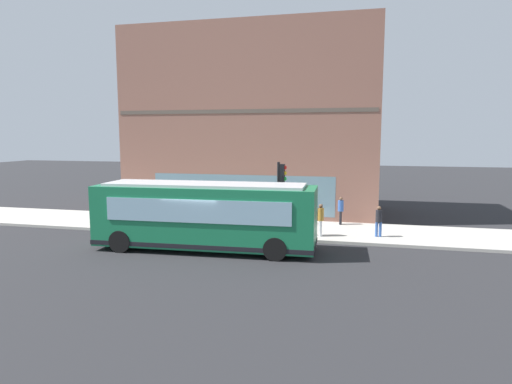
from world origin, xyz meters
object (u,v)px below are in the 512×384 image
(pedestrian_walking_along_curb, at_px, (321,218))
(fire_hydrant, at_px, (308,218))
(pedestrian_near_hydrant, at_px, (341,209))
(pedestrian_by_light_pole, at_px, (379,219))
(city_bus_nearside, at_px, (205,216))
(traffic_light_near_corner, at_px, (281,185))

(pedestrian_walking_along_curb, bearing_deg, fire_hydrant, 18.26)
(pedestrian_near_hydrant, bearing_deg, pedestrian_by_light_pole, -143.57)
(city_bus_nearside, height_order, pedestrian_walking_along_curb, city_bus_nearside)
(city_bus_nearside, xyz_separation_m, pedestrian_walking_along_curb, (3.37, -4.94, -0.47))
(city_bus_nearside, distance_m, traffic_light_near_corner, 4.33)
(city_bus_nearside, relative_size, pedestrian_by_light_pole, 6.53)
(traffic_light_near_corner, height_order, pedestrian_walking_along_curb, traffic_light_near_corner)
(city_bus_nearside, xyz_separation_m, pedestrian_near_hydrant, (6.59, -5.79, -0.50))
(fire_hydrant, distance_m, pedestrian_near_hydrant, 1.91)
(pedestrian_walking_along_curb, relative_size, pedestrian_near_hydrant, 1.03)
(city_bus_nearside, distance_m, pedestrian_near_hydrant, 8.79)
(pedestrian_by_light_pole, bearing_deg, pedestrian_near_hydrant, 36.43)
(city_bus_nearside, bearing_deg, fire_hydrant, -32.40)
(fire_hydrant, bearing_deg, pedestrian_walking_along_curb, -161.74)
(pedestrian_near_hydrant, bearing_deg, fire_hydrant, 99.84)
(traffic_light_near_corner, xyz_separation_m, fire_hydrant, (3.37, -1.00, -2.25))
(fire_hydrant, height_order, pedestrian_walking_along_curb, pedestrian_walking_along_curb)
(pedestrian_near_hydrant, bearing_deg, city_bus_nearside, 138.69)
(traffic_light_near_corner, bearing_deg, pedestrian_by_light_pole, -78.48)
(city_bus_nearside, distance_m, pedestrian_walking_along_curb, 6.00)
(traffic_light_near_corner, height_order, pedestrian_by_light_pole, traffic_light_near_corner)
(traffic_light_near_corner, bearing_deg, fire_hydrant, -16.53)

